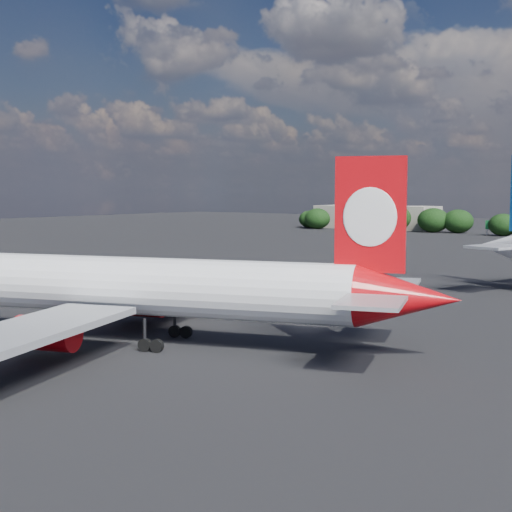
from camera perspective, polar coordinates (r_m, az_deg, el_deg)
The scene contains 4 objects.
ground at distance 107.03m, azimuth 8.47°, elevation -1.91°, with size 500.00×500.00×0.00m, color black.
qantas_airliner at distance 61.92m, azimuth -7.94°, elevation -2.59°, with size 47.48×45.60×15.89m.
terminal_building at distance 253.48m, azimuth 9.60°, elevation 3.09°, with size 42.00×16.00×8.00m.
highway_sign at distance 220.70m, azimuth 18.63°, elevation 2.35°, with size 6.00×0.30×4.50m.
Camera 1 is at (49.94, -33.74, 13.23)m, focal length 50.00 mm.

